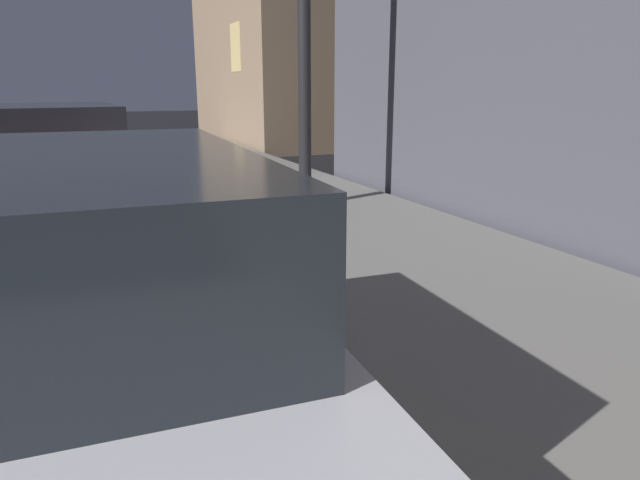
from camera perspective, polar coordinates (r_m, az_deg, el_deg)
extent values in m
cube|color=#B7B7BF|center=(2.67, -25.17, -10.91)|extent=(2.10, 4.45, 0.64)
cube|color=#1E2328|center=(2.42, -26.80, 0.88)|extent=(1.76, 2.28, 0.56)
cylinder|color=black|center=(4.05, -10.09, -4.53)|extent=(0.26, 0.67, 0.66)
cube|color=maroon|center=(8.13, -24.73, 5.94)|extent=(2.01, 4.20, 0.64)
cube|color=#1E2328|center=(8.07, -25.19, 10.00)|extent=(1.68, 2.19, 0.56)
cylinder|color=black|center=(9.50, -19.62, 6.12)|extent=(0.26, 0.67, 0.66)
cylinder|color=black|center=(7.02, -16.66, 3.44)|extent=(0.26, 0.67, 0.66)
cube|color=#F2D17F|center=(15.78, -8.27, 18.32)|extent=(0.06, 0.90, 1.20)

